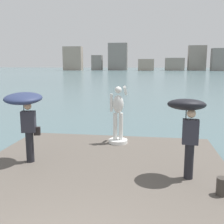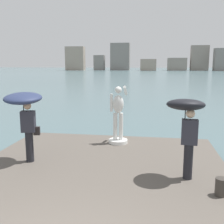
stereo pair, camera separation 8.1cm
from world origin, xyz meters
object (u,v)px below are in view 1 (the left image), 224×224
(onlooker_right, at_px, (188,117))
(mooring_bollard, at_px, (222,186))
(onlooker_left, at_px, (25,107))
(statue_white_figure, at_px, (118,119))

(onlooker_right, bearing_deg, mooring_bollard, -49.94)
(onlooker_left, height_order, mooring_bollard, onlooker_left)
(onlooker_right, relative_size, mooring_bollard, 5.23)
(statue_white_figure, relative_size, onlooker_right, 1.01)
(statue_white_figure, xyz_separation_m, onlooker_right, (2.00, -2.72, 0.66))
(onlooker_right, height_order, mooring_bollard, onlooker_right)
(statue_white_figure, bearing_deg, onlooker_right, -53.66)
(statue_white_figure, distance_m, onlooker_left, 3.32)
(mooring_bollard, bearing_deg, statue_white_figure, 127.23)
(statue_white_figure, height_order, onlooker_left, statue_white_figure)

